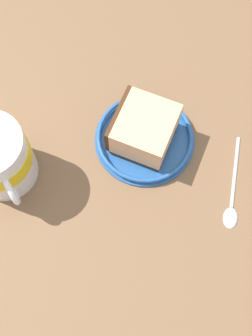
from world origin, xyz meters
TOP-DOWN VIEW (x-y plane):
  - ground_plane at (0.00, 0.00)cm, footprint 112.24×112.24cm
  - small_plate at (-3.54, -1.88)cm, footprint 14.51×14.51cm
  - cake_slice at (-3.46, -2.13)cm, footprint 10.43×10.30cm
  - teaspoon at (-4.41, 13.25)cm, footprint 12.54×8.03cm

SIDE VIEW (x-z plane):
  - ground_plane at x=0.00cm, z-range -2.72..0.00cm
  - teaspoon at x=-4.41cm, z-range -0.05..0.75cm
  - small_plate at x=-3.54cm, z-range -0.01..1.46cm
  - cake_slice at x=-3.46cm, z-range 0.86..6.24cm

